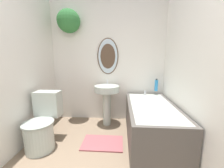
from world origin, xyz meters
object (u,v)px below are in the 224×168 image
Objects in this scene: toilet at (43,124)px; shampoo_bottle at (156,85)px; pedestal_sink at (107,96)px; bathtub at (151,122)px.

toilet is 2.05m from shampoo_bottle.
pedestal_sink is 3.69× the size of shampoo_bottle.
pedestal_sink is at bearing 40.60° from toilet.
shampoo_bottle is (0.21, 0.63, 0.46)m from bathtub.
shampoo_bottle reaches higher than toilet.
pedestal_sink is (0.86, 0.73, 0.23)m from toilet.
pedestal_sink is 0.61× the size of bathtub.
pedestal_sink is at bearing 146.48° from bathtub.
pedestal_sink reaches higher than bathtub.
bathtub is at bearing -108.49° from shampoo_bottle.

